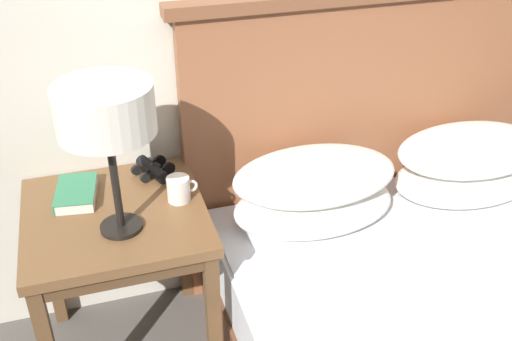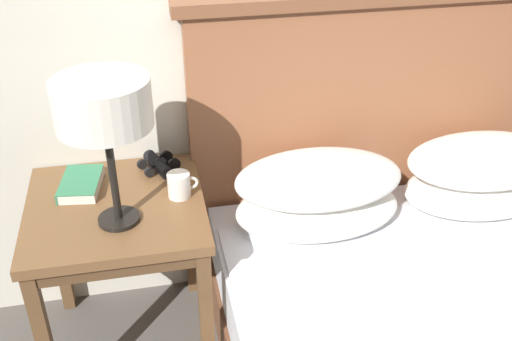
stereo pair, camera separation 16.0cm
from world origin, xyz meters
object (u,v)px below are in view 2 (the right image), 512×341
object	(u,v)px
binoculars_pair	(158,164)
nightstand	(118,225)
coffee_mug	(179,185)
book_on_nightstand	(80,184)
table_lamp	(103,107)

from	to	relation	value
binoculars_pair	nightstand	bearing A→B (deg)	-129.37
binoculars_pair	coffee_mug	size ratio (longest dim) A/B	1.59
book_on_nightstand	binoculars_pair	world-z (taller)	binoculars_pair
coffee_mug	table_lamp	bearing A→B (deg)	-153.07
book_on_nightstand	coffee_mug	world-z (taller)	coffee_mug
coffee_mug	nightstand	bearing A→B (deg)	-179.10
nightstand	coffee_mug	distance (m)	0.25
table_lamp	coffee_mug	xyz separation A→B (m)	(0.20, 0.10, -0.35)
book_on_nightstand	nightstand	bearing A→B (deg)	-46.35
table_lamp	coffee_mug	distance (m)	0.42
nightstand	binoculars_pair	world-z (taller)	binoculars_pair
table_lamp	coffee_mug	size ratio (longest dim) A/B	4.62
nightstand	table_lamp	size ratio (longest dim) A/B	1.34
table_lamp	binoculars_pair	distance (m)	0.49
binoculars_pair	book_on_nightstand	bearing A→B (deg)	-164.85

